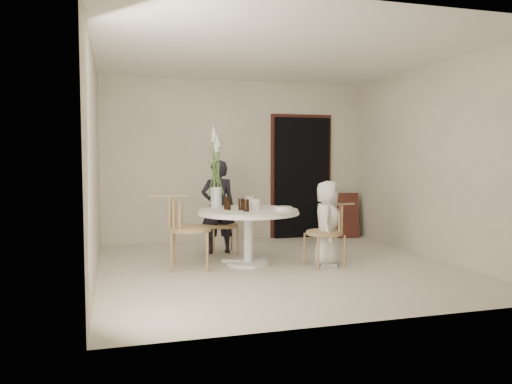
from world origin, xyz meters
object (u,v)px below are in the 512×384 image
object	(u,v)px
chair_right	(332,226)
girl	(218,207)
flower_vase	(216,171)
chair_far	(221,219)
boy	(328,223)
table	(248,218)
birthday_cake	(250,205)
chair_left	(179,221)

from	to	relation	value
chair_right	girl	bearing A→B (deg)	-141.03
chair_right	flower_vase	world-z (taller)	flower_vase
chair_far	chair_right	bearing A→B (deg)	-49.19
boy	chair_right	bearing A→B (deg)	-97.03
boy	chair_far	bearing A→B (deg)	71.34
table	birthday_cake	xyz separation A→B (m)	(0.03, -0.00, 0.18)
table	chair_left	distance (m)	0.90
chair_right	table	bearing A→B (deg)	-115.89
birthday_cake	boy	bearing A→B (deg)	-19.96
chair_right	chair_left	distance (m)	1.96
chair_left	birthday_cake	xyz separation A→B (m)	(0.93, -0.00, 0.18)
boy	flower_vase	world-z (taller)	flower_vase
chair_right	boy	world-z (taller)	boy
boy	birthday_cake	world-z (taller)	boy
chair_far	chair_right	xyz separation A→B (m)	(1.19, -1.31, 0.03)
table	chair_far	world-z (taller)	chair_far
chair_right	girl	xyz separation A→B (m)	(-1.24, 1.27, 0.15)
chair_left	flower_vase	size ratio (longest dim) A/B	0.85
chair_left	girl	size ratio (longest dim) A/B	0.69
girl	flower_vase	bearing A→B (deg)	75.97
chair_right	chair_left	bearing A→B (deg)	-106.62
chair_far	birthday_cake	xyz separation A→B (m)	(0.19, -0.93, 0.30)
table	chair_right	xyz separation A→B (m)	(1.02, -0.38, -0.09)
chair_far	table	bearing A→B (deg)	-81.25
chair_far	chair_right	size ratio (longest dim) A/B	0.94
birthday_cake	flower_vase	world-z (taller)	flower_vase
chair_far	girl	xyz separation A→B (m)	(-0.05, -0.04, 0.19)
table	birthday_cake	bearing A→B (deg)	-4.38
chair_left	boy	world-z (taller)	boy
girl	boy	bearing A→B (deg)	134.03
chair_left	boy	bearing A→B (deg)	-89.63
table	flower_vase	bearing A→B (deg)	137.00
chair_far	chair_left	world-z (taller)	chair_left
flower_vase	chair_far	bearing A→B (deg)	71.99
table	chair_far	xyz separation A→B (m)	(-0.16, 0.93, -0.12)
boy	girl	bearing A→B (deg)	73.64
table	chair_left	xyz separation A→B (m)	(-0.90, 0.00, -0.01)
flower_vase	chair_right	bearing A→B (deg)	-27.46
birthday_cake	flower_vase	bearing A→B (deg)	138.78
chair_left	flower_vase	distance (m)	0.89
boy	birthday_cake	bearing A→B (deg)	99.69
chair_right	flower_vase	xyz separation A→B (m)	(-1.38, 0.72, 0.70)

